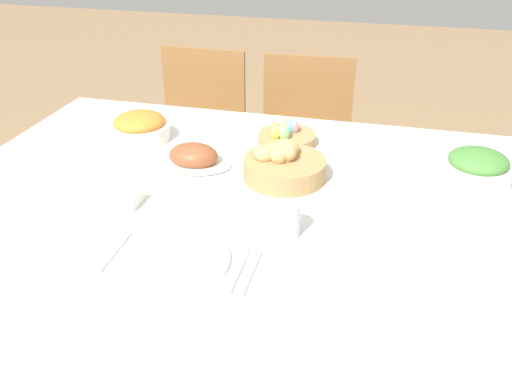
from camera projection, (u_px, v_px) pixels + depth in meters
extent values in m
plane|color=#937551|center=(254.00, 371.00, 1.96)|extent=(12.00, 12.00, 0.00)
cube|color=silver|center=(254.00, 289.00, 1.78)|extent=(1.82, 1.18, 0.76)
cylinder|color=olive|center=(251.00, 221.00, 2.45)|extent=(0.03, 0.03, 0.42)
cylinder|color=olive|center=(337.00, 230.00, 2.39)|extent=(0.03, 0.03, 0.42)
cylinder|color=olive|center=(266.00, 181.00, 2.79)|extent=(0.03, 0.03, 0.42)
cylinder|color=olive|center=(342.00, 188.00, 2.72)|extent=(0.03, 0.03, 0.42)
cube|color=olive|center=(301.00, 162.00, 2.48)|extent=(0.44, 0.44, 0.02)
cube|color=olive|center=(308.00, 101.00, 2.54)|extent=(0.42, 0.04, 0.43)
cylinder|color=olive|center=(141.00, 204.00, 2.59)|extent=(0.03, 0.03, 0.42)
cylinder|color=olive|center=(218.00, 216.00, 2.49)|extent=(0.03, 0.03, 0.42)
cylinder|color=olive|center=(174.00, 169.00, 2.91)|extent=(0.03, 0.03, 0.42)
cylinder|color=olive|center=(243.00, 178.00, 2.82)|extent=(0.03, 0.03, 0.42)
cube|color=olive|center=(191.00, 150.00, 2.59)|extent=(0.43, 0.43, 0.02)
cube|color=olive|center=(204.00, 92.00, 2.65)|extent=(0.42, 0.03, 0.43)
cylinder|color=#AD8451|center=(285.00, 169.00, 1.64)|extent=(0.25, 0.25, 0.06)
ellipsoid|color=tan|center=(287.00, 152.00, 1.61)|extent=(0.09, 0.09, 0.06)
ellipsoid|color=tan|center=(271.00, 151.00, 1.64)|extent=(0.10, 0.11, 0.05)
ellipsoid|color=tan|center=(286.00, 149.00, 1.65)|extent=(0.09, 0.08, 0.06)
ellipsoid|color=tan|center=(265.00, 154.00, 1.62)|extent=(0.07, 0.08, 0.05)
ellipsoid|color=tan|center=(279.00, 155.00, 1.60)|extent=(0.07, 0.08, 0.06)
ellipsoid|color=tan|center=(285.00, 156.00, 1.62)|extent=(0.06, 0.07, 0.06)
cylinder|color=#AD8451|center=(287.00, 139.00, 1.87)|extent=(0.20, 0.20, 0.03)
ellipsoid|color=#F4D151|center=(288.00, 125.00, 1.89)|extent=(0.04, 0.04, 0.05)
ellipsoid|color=#7FCC7A|center=(285.00, 134.00, 1.82)|extent=(0.04, 0.04, 0.05)
ellipsoid|color=pink|center=(293.00, 127.00, 1.87)|extent=(0.04, 0.04, 0.05)
ellipsoid|color=pink|center=(282.00, 131.00, 1.84)|extent=(0.04, 0.04, 0.05)
ellipsoid|color=#F29E4C|center=(275.00, 128.00, 1.87)|extent=(0.03, 0.03, 0.04)
ellipsoid|color=#F4D151|center=(276.00, 133.00, 1.83)|extent=(0.04, 0.04, 0.05)
ellipsoid|color=#60B2E0|center=(290.00, 127.00, 1.86)|extent=(0.04, 0.04, 0.05)
ellipsoid|color=#F4D151|center=(283.00, 130.00, 1.85)|extent=(0.04, 0.04, 0.05)
ellipsoid|color=silver|center=(194.00, 163.00, 1.73)|extent=(0.25, 0.17, 0.01)
ellipsoid|color=brown|center=(193.00, 156.00, 1.72)|extent=(0.16, 0.12, 0.08)
cylinder|color=silver|center=(140.00, 132.00, 1.90)|extent=(0.21, 0.21, 0.05)
ellipsoid|color=orange|center=(139.00, 121.00, 1.88)|extent=(0.18, 0.18, 0.06)
cylinder|color=silver|center=(476.00, 174.00, 1.61)|extent=(0.20, 0.20, 0.06)
ellipsoid|color=#478438|center=(479.00, 161.00, 1.59)|extent=(0.17, 0.17, 0.06)
cylinder|color=silver|center=(175.00, 260.00, 1.28)|extent=(0.26, 0.26, 0.01)
cube|color=#B7B7BC|center=(115.00, 251.00, 1.31)|extent=(0.01, 0.17, 0.00)
cube|color=#B7B7BC|center=(239.00, 271.00, 1.25)|extent=(0.01, 0.17, 0.00)
cube|color=#B7B7BC|center=(251.00, 273.00, 1.24)|extent=(0.01, 0.17, 0.00)
cylinder|color=silver|center=(287.00, 220.00, 1.36)|extent=(0.07, 0.07, 0.09)
cube|color=silver|center=(119.00, 198.00, 1.51)|extent=(0.12, 0.08, 0.03)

